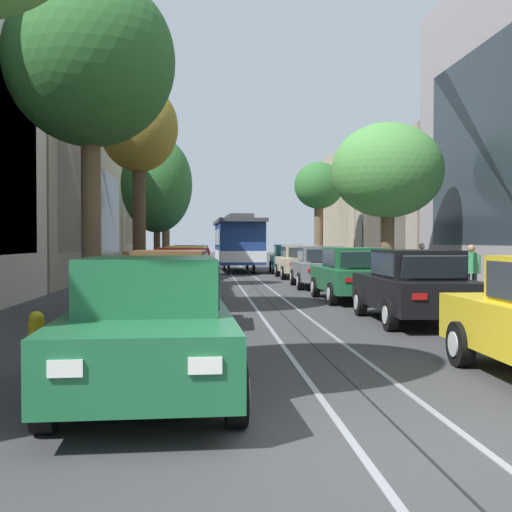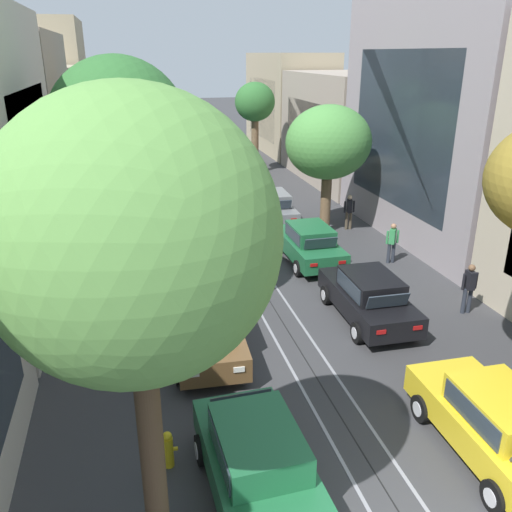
# 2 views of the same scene
# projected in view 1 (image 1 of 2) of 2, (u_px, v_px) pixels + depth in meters

# --- Properties ---
(ground_plane) EXTENTS (160.00, 160.00, 0.00)m
(ground_plane) POSITION_uv_depth(u_px,v_px,m) (256.00, 289.00, 24.28)
(ground_plane) COLOR #38383A
(trolley_track_rails) EXTENTS (1.14, 55.57, 0.01)m
(trolley_track_rails) POSITION_uv_depth(u_px,v_px,m) (251.00, 284.00, 27.03)
(trolley_track_rails) COLOR gray
(trolley_track_rails) RESTS_ON ground
(building_facade_left) EXTENTS (5.99, 47.27, 10.48)m
(building_facade_left) POSITION_uv_depth(u_px,v_px,m) (3.00, 175.00, 25.44)
(building_facade_left) COLOR beige
(building_facade_left) RESTS_ON ground
(building_facade_right) EXTENTS (5.78, 47.27, 10.90)m
(building_facade_right) POSITION_uv_depth(u_px,v_px,m) (498.00, 172.00, 26.01)
(building_facade_right) COLOR #BCAD93
(building_facade_right) RESTS_ON ground
(parked_car_green_near_left) EXTENTS (2.12, 4.41, 1.58)m
(parked_car_green_near_left) POSITION_uv_depth(u_px,v_px,m) (149.00, 326.00, 7.45)
(parked_car_green_near_left) COLOR #1E6038
(parked_car_green_near_left) RESTS_ON ground
(parked_car_brown_second_left) EXTENTS (2.14, 4.42, 1.58)m
(parked_car_brown_second_left) POSITION_uv_depth(u_px,v_px,m) (167.00, 290.00, 12.98)
(parked_car_brown_second_left) COLOR brown
(parked_car_brown_second_left) RESTS_ON ground
(parked_car_red_mid_left) EXTENTS (2.04, 4.38, 1.58)m
(parked_car_red_mid_left) POSITION_uv_depth(u_px,v_px,m) (183.00, 275.00, 18.56)
(parked_car_red_mid_left) COLOR red
(parked_car_red_mid_left) RESTS_ON ground
(parked_car_yellow_fourth_left) EXTENTS (2.05, 4.38, 1.58)m
(parked_car_yellow_fourth_left) POSITION_uv_depth(u_px,v_px,m) (187.00, 266.00, 25.01)
(parked_car_yellow_fourth_left) COLOR gold
(parked_car_yellow_fourth_left) RESTS_ON ground
(parked_car_blue_fifth_left) EXTENTS (2.07, 4.39, 1.58)m
(parked_car_blue_fifth_left) POSITION_uv_depth(u_px,v_px,m) (191.00, 262.00, 30.62)
(parked_car_blue_fifth_left) COLOR #233D93
(parked_car_blue_fifth_left) RESTS_ON ground
(parked_car_black_second_right) EXTENTS (2.04, 4.38, 1.58)m
(parked_car_black_second_right) POSITION_uv_depth(u_px,v_px,m) (414.00, 286.00, 14.12)
(parked_car_black_second_right) COLOR black
(parked_car_black_second_right) RESTS_ON ground
(parked_car_green_mid_right) EXTENTS (2.02, 4.37, 1.58)m
(parked_car_green_mid_right) POSITION_uv_depth(u_px,v_px,m) (353.00, 274.00, 19.25)
(parked_car_green_mid_right) COLOR #1E6038
(parked_car_green_mid_right) RESTS_ON ground
(parked_car_grey_fourth_right) EXTENTS (2.11, 4.41, 1.58)m
(parked_car_grey_fourth_right) POSITION_uv_depth(u_px,v_px,m) (320.00, 267.00, 24.84)
(parked_car_grey_fourth_right) COLOR slate
(parked_car_grey_fourth_right) RESTS_ON ground
(parked_car_beige_fifth_right) EXTENTS (2.00, 4.36, 1.58)m
(parked_car_beige_fifth_right) POSITION_uv_depth(u_px,v_px,m) (299.00, 261.00, 31.18)
(parked_car_beige_fifth_right) COLOR #C1B28E
(parked_car_beige_fifth_right) RESTS_ON ground
(parked_car_teal_sixth_right) EXTENTS (2.13, 4.42, 1.58)m
(parked_car_teal_sixth_right) POSITION_uv_depth(u_px,v_px,m) (288.00, 259.00, 36.22)
(parked_car_teal_sixth_right) COLOR #196B70
(parked_car_teal_sixth_right) RESTS_ON ground
(street_tree_kerb_left_second) EXTENTS (3.95, 4.05, 8.01)m
(street_tree_kerb_left_second) POSITION_uv_depth(u_px,v_px,m) (90.00, 62.00, 15.20)
(street_tree_kerb_left_second) COLOR brown
(street_tree_kerb_left_second) RESTS_ON ground
(street_tree_kerb_left_mid) EXTENTS (2.92, 2.43, 7.65)m
(street_tree_kerb_left_mid) POSITION_uv_depth(u_px,v_px,m) (139.00, 132.00, 24.26)
(street_tree_kerb_left_mid) COLOR #4C3826
(street_tree_kerb_left_mid) RESTS_ON ground
(street_tree_kerb_left_fourth) EXTENTS (3.41, 3.68, 6.82)m
(street_tree_kerb_left_fourth) POSITION_uv_depth(u_px,v_px,m) (157.00, 185.00, 31.32)
(street_tree_kerb_left_fourth) COLOR brown
(street_tree_kerb_left_fourth) RESTS_ON ground
(street_tree_kerb_left_far) EXTENTS (2.73, 2.85, 5.94)m
(street_tree_kerb_left_far) POSITION_uv_depth(u_px,v_px,m) (166.00, 200.00, 40.47)
(street_tree_kerb_left_far) COLOR brown
(street_tree_kerb_left_far) RESTS_ON ground
(street_tree_kerb_right_second) EXTENTS (3.94, 3.37, 5.92)m
(street_tree_kerb_right_second) POSITION_uv_depth(u_px,v_px,m) (388.00, 172.00, 22.80)
(street_tree_kerb_right_second) COLOR brown
(street_tree_kerb_right_second) RESTS_ON ground
(street_tree_kerb_right_mid) EXTENTS (2.76, 2.42, 6.21)m
(street_tree_kerb_right_mid) POSITION_uv_depth(u_px,v_px,m) (319.00, 188.00, 36.51)
(street_tree_kerb_right_mid) COLOR brown
(street_tree_kerb_right_mid) RESTS_ON ground
(cable_car_trolley) EXTENTS (2.82, 9.17, 3.28)m
(cable_car_trolley) POSITION_uv_depth(u_px,v_px,m) (238.00, 243.00, 38.04)
(cable_car_trolley) COLOR navy
(cable_car_trolley) RESTS_ON ground
(motorcycle_with_rider) EXTENTS (0.59, 1.99, 1.37)m
(motorcycle_with_rider) POSITION_uv_depth(u_px,v_px,m) (190.00, 342.00, 7.24)
(motorcycle_with_rider) COLOR black
(motorcycle_with_rider) RESTS_ON ground
(pedestrian_on_left_pavement) EXTENTS (0.55, 0.42, 1.67)m
(pedestrian_on_left_pavement) POSITION_uv_depth(u_px,v_px,m) (471.00, 270.00, 18.63)
(pedestrian_on_left_pavement) COLOR #282D38
(pedestrian_on_left_pavement) RESTS_ON ground
(pedestrian_crossing_far) EXTENTS (0.55, 0.40, 1.70)m
(pedestrian_crossing_far) POSITION_uv_depth(u_px,v_px,m) (422.00, 264.00, 23.12)
(pedestrian_crossing_far) COLOR #4C4233
(pedestrian_crossing_far) RESTS_ON ground
(fire_hydrant) EXTENTS (0.40, 0.22, 0.84)m
(fire_hydrant) POSITION_uv_depth(u_px,v_px,m) (37.00, 342.00, 8.66)
(fire_hydrant) COLOR gold
(fire_hydrant) RESTS_ON ground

